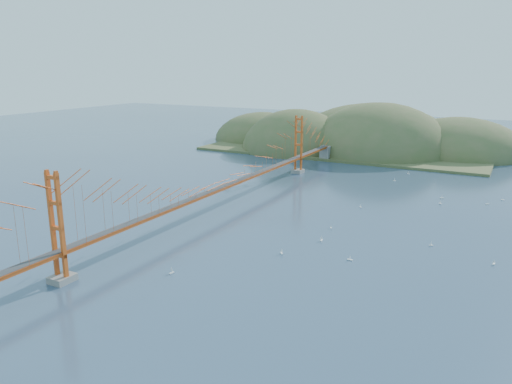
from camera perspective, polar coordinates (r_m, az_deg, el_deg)
The scene contains 17 objects.
ground at distance 76.97m, azimuth -4.20°, elevation -1.96°, with size 320.00×320.00×0.00m, color #314763.
bridge at distance 75.45m, azimuth -4.22°, elevation 3.18°, with size 2.20×94.40×12.00m.
far_headlands at distance 137.71m, azimuth 12.14°, elevation 5.05°, with size 84.00×58.00×25.00m.
sailboat_1 at distance 68.64m, azimuth 8.57°, elevation -4.02°, with size 0.50×0.50×0.57m.
sailboat_0 at distance 63.75m, azimuth 7.47°, elevation -5.42°, with size 0.49×0.61×0.72m.
sailboat_10 at distance 54.54m, azimuth -9.61°, elevation -9.02°, with size 0.55×0.63×0.72m.
sailboat_17 at distance 87.34m, azimuth 24.92°, elevation -1.22°, with size 0.52×0.47×0.59m.
sailboat_15 at distance 84.80m, azimuth 20.32°, elevation -1.19°, with size 0.65×0.65×0.69m.
sailboat_12 at distance 105.75m, azimuth 17.02°, elevation 2.04°, with size 0.53×0.53×0.58m.
sailboat_2 at distance 58.18m, azimuth 10.70°, elevation -7.53°, with size 0.63×0.52×0.74m.
sailboat_4 at distance 65.23m, azimuth 19.38°, elevation -5.70°, with size 0.53×0.53×0.56m.
sailboat_16 at distance 79.29m, azimuth 11.87°, elevation -1.65°, with size 0.53×0.53×0.57m.
sailboat_8 at distance 91.22m, azimuth 26.36°, elevation -0.75°, with size 0.56×0.52×0.63m.
sailboat_6 at distance 59.13m, azimuth 2.94°, elevation -6.93°, with size 0.67×0.67×0.72m.
sailboat_5 at distance 62.04m, azimuth 25.54°, elevation -7.36°, with size 0.49×0.53×0.60m.
sailboat_7 at distance 98.80m, azimuth 15.55°, elevation 1.31°, with size 0.53×0.47×0.60m.
sailboat_extra_0 at distance 88.37m, azimuth 20.49°, elevation -0.60°, with size 0.63×0.62×0.70m.
Camera 1 is at (39.91, -62.15, 21.67)m, focal length 35.00 mm.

